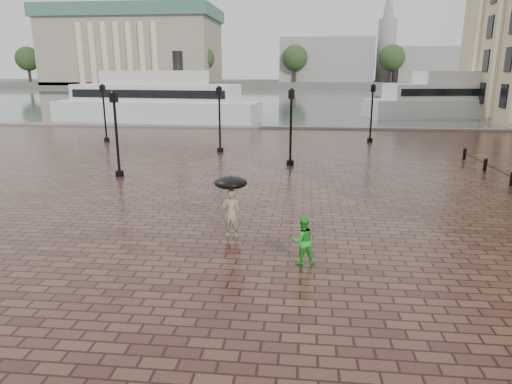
% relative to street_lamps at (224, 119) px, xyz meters
% --- Properties ---
extents(ground, '(300.00, 300.00, 0.00)m').
position_rel_street_lamps_xyz_m(ground, '(1.60, -17.60, -2.33)').
color(ground, '#341C17').
rests_on(ground, ground).
extents(harbour_water, '(240.00, 240.00, 0.00)m').
position_rel_street_lamps_xyz_m(harbour_water, '(1.60, 74.40, -2.33)').
color(harbour_water, '#4D575E').
rests_on(harbour_water, ground).
extents(quay_edge, '(80.00, 0.60, 0.30)m').
position_rel_street_lamps_xyz_m(quay_edge, '(1.60, 14.40, -2.33)').
color(quay_edge, slate).
rests_on(quay_edge, ground).
extents(far_shore, '(300.00, 60.00, 2.00)m').
position_rel_street_lamps_xyz_m(far_shore, '(1.60, 142.40, -1.33)').
color(far_shore, '#4C4C47').
rests_on(far_shore, ground).
extents(museum, '(57.00, 32.50, 26.00)m').
position_rel_street_lamps_xyz_m(museum, '(-53.40, 127.01, 11.58)').
color(museum, gray).
rests_on(museum, ground).
extents(distant_skyline, '(102.50, 22.00, 33.00)m').
position_rel_street_lamps_xyz_m(distant_skyline, '(49.74, 132.40, 7.13)').
color(distant_skyline, gray).
rests_on(distant_skyline, ground).
extents(far_trees, '(188.00, 8.00, 13.50)m').
position_rel_street_lamps_xyz_m(far_trees, '(1.60, 120.40, 7.09)').
color(far_trees, '#2D2119').
rests_on(far_trees, ground).
extents(street_lamps, '(21.44, 14.44, 4.40)m').
position_rel_street_lamps_xyz_m(street_lamps, '(0.00, 0.00, 0.00)').
color(street_lamps, black).
rests_on(street_lamps, ground).
extents(adult_pedestrian, '(0.63, 0.43, 1.68)m').
position_rel_street_lamps_xyz_m(adult_pedestrian, '(3.05, -16.14, -1.48)').
color(adult_pedestrian, gray).
rests_on(adult_pedestrian, ground).
extents(child_pedestrian, '(0.84, 0.75, 1.44)m').
position_rel_street_lamps_xyz_m(child_pedestrian, '(5.46, -18.12, -1.61)').
color(child_pedestrian, green).
rests_on(child_pedestrian, ground).
extents(ferry_near, '(23.47, 8.16, 7.54)m').
position_rel_street_lamps_xyz_m(ferry_near, '(-11.12, 19.52, -0.06)').
color(ferry_near, silver).
rests_on(ferry_near, ground).
extents(ferry_far, '(23.39, 10.20, 7.46)m').
position_rel_street_lamps_xyz_m(ferry_far, '(24.15, 28.13, -0.08)').
color(ferry_far, silver).
rests_on(ferry_far, ground).
extents(umbrella, '(1.10, 1.10, 1.14)m').
position_rel_street_lamps_xyz_m(umbrella, '(3.05, -16.14, -0.43)').
color(umbrella, black).
rests_on(umbrella, ground).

